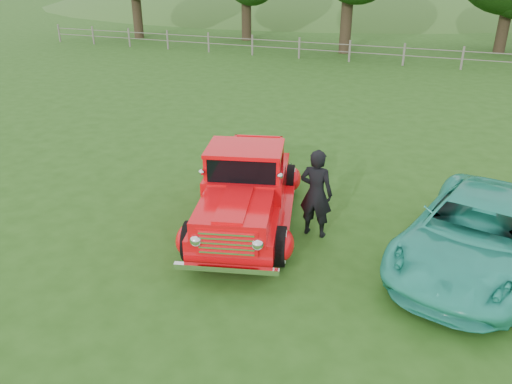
% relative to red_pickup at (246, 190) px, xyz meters
% --- Properties ---
extents(ground, '(140.00, 140.00, 0.00)m').
position_rel_red_pickup_xyz_m(ground, '(0.63, -1.86, -0.80)').
color(ground, '#234C14').
rests_on(ground, ground).
extents(distant_hills, '(116.00, 60.00, 18.00)m').
position_rel_red_pickup_xyz_m(distant_hills, '(-3.46, 57.60, -5.34)').
color(distant_hills, '#295921').
rests_on(distant_hills, ground).
extents(fence_line, '(48.00, 0.12, 1.20)m').
position_rel_red_pickup_xyz_m(fence_line, '(0.63, 20.14, -0.19)').
color(fence_line, slate).
rests_on(fence_line, ground).
extents(red_pickup, '(3.17, 5.27, 1.78)m').
position_rel_red_pickup_xyz_m(red_pickup, '(0.00, 0.00, 0.00)').
color(red_pickup, black).
rests_on(red_pickup, ground).
extents(teal_sedan, '(3.19, 5.10, 1.31)m').
position_rel_red_pickup_xyz_m(teal_sedan, '(4.51, 0.12, -0.14)').
color(teal_sedan, teal).
rests_on(teal_sedan, ground).
extents(man, '(0.69, 0.47, 1.86)m').
position_rel_red_pickup_xyz_m(man, '(1.49, 0.11, 0.13)').
color(man, black).
rests_on(man, ground).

